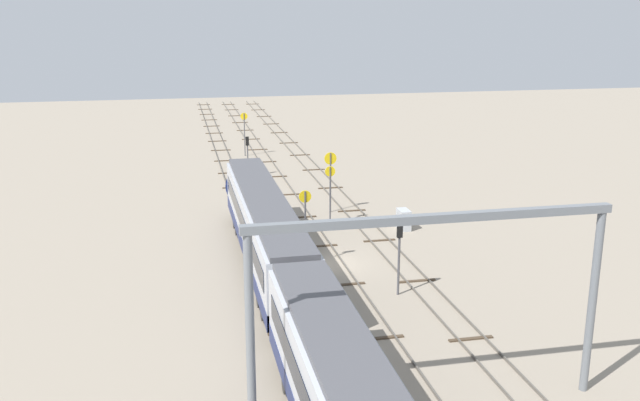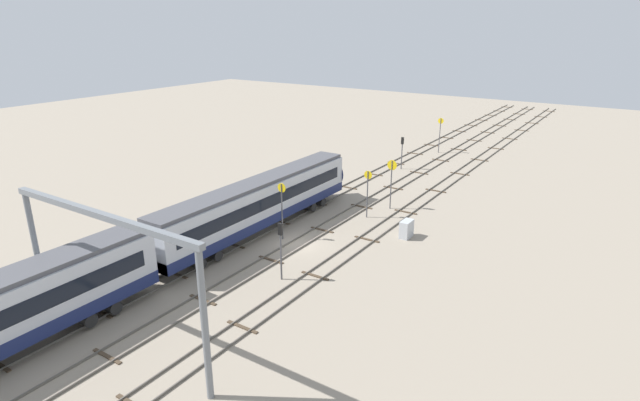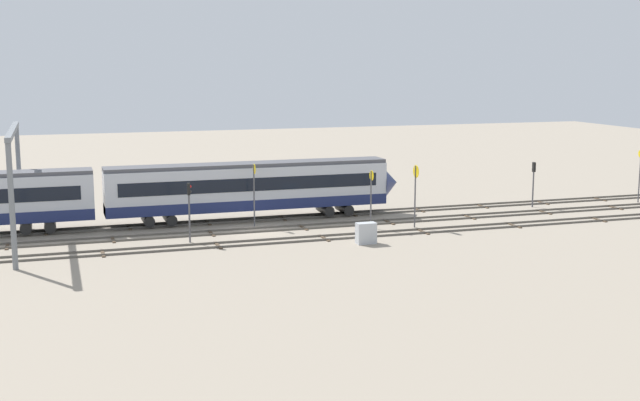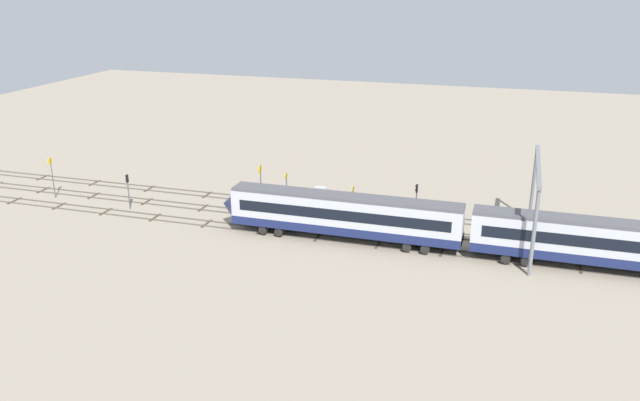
{
  "view_description": "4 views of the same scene",
  "coord_description": "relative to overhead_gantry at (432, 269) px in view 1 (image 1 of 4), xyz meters",
  "views": [
    {
      "loc": [
        -42.84,
        9.89,
        16.27
      ],
      "look_at": [
        6.63,
        -0.53,
        2.67
      ],
      "focal_mm": 39.02,
      "sensor_mm": 36.0,
      "label": 1
    },
    {
      "loc": [
        -32.88,
        -23.8,
        18.15
      ],
      "look_at": [
        6.33,
        1.9,
        1.8
      ],
      "focal_mm": 28.74,
      "sensor_mm": 36.0,
      "label": 2
    },
    {
      "loc": [
        -15.36,
        -63.32,
        13.36
      ],
      "look_at": [
        5.73,
        1.48,
        1.92
      ],
      "focal_mm": 46.42,
      "sensor_mm": 36.0,
      "label": 3
    },
    {
      "loc": [
        -15.43,
        64.19,
        26.08
      ],
      "look_at": [
        3.79,
        1.91,
        3.17
      ],
      "focal_mm": 36.12,
      "sensor_mm": 36.0,
      "label": 4
    }
  ],
  "objects": [
    {
      "name": "signal_light_trackside_approach",
      "position": [
        45.04,
        2.72,
        -3.53
      ],
      "size": [
        0.31,
        0.32,
        4.21
      ],
      "color": "#4C4C51",
      "rests_on": "ground"
    },
    {
      "name": "track_with_train",
      "position": [
        18.03,
        4.47,
        -6.24
      ],
      "size": [
        181.24,
        2.4,
        0.16
      ],
      "color": "#59544C",
      "rests_on": "ground"
    },
    {
      "name": "speed_sign_far_trackside",
      "position": [
        27.03,
        -1.89,
        -3.29
      ],
      "size": [
        0.14,
        0.82,
        4.74
      ],
      "color": "#4C4C51",
      "rests_on": "ground"
    },
    {
      "name": "speed_sign_mid_trackside",
      "position": [
        56.2,
        1.87,
        -3.06
      ],
      "size": [
        0.14,
        0.84,
        5.12
      ],
      "color": "#4C4C51",
      "rests_on": "ground"
    },
    {
      "name": "track_second_near",
      "position": [
        18.03,
        -0.04,
        -6.24
      ],
      "size": [
        181.24,
        2.4,
        0.16
      ],
      "color": "#59544C",
      "rests_on": "ground"
    },
    {
      "name": "speed_sign_distant_end",
      "position": [
        30.56,
        -2.71,
        -2.88
      ],
      "size": [
        0.14,
        1.03,
        5.13
      ],
      "color": "#4C4C51",
      "rests_on": "ground"
    },
    {
      "name": "overhead_gantry",
      "position": [
        0.0,
        0.0,
        0.0
      ],
      "size": [
        0.4,
        15.43,
        8.64
      ],
      "color": "slate",
      "rests_on": "ground"
    },
    {
      "name": "ground_plane",
      "position": [
        18.03,
        -0.04,
        -6.31
      ],
      "size": [
        197.24,
        197.24,
        0.0
      ],
      "primitive_type": "plane",
      "color": "gray"
    },
    {
      "name": "track_near_foreground",
      "position": [
        18.03,
        -4.54,
        -6.24
      ],
      "size": [
        181.24,
        2.4,
        0.16
      ],
      "color": "#59544C",
      "rests_on": "ground"
    },
    {
      "name": "speed_sign_near_foreground",
      "position": [
        18.21,
        1.78,
        -3.05
      ],
      "size": [
        0.14,
        0.82,
        5.16
      ],
      "color": "#4C4C51",
      "rests_on": "ground"
    },
    {
      "name": "relay_cabinet",
      "position": [
        24.55,
        -7.2,
        -5.52
      ],
      "size": [
        1.47,
        0.81,
        1.58
      ],
      "color": "#B2B7BC",
      "rests_on": "ground"
    },
    {
      "name": "signal_light_trackside_departure",
      "position": [
        12.16,
        -2.71,
        -3.36
      ],
      "size": [
        0.31,
        0.32,
        4.5
      ],
      "color": "#4C4C51",
      "rests_on": "ground"
    }
  ]
}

